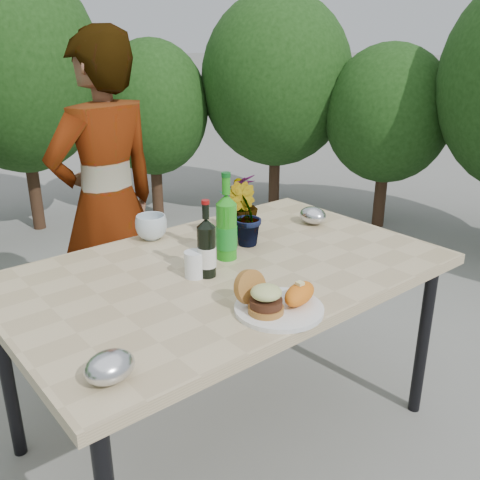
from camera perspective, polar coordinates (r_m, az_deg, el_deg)
ground at (r=2.39m, az=-1.29°, el=-19.52°), size 80.00×80.00×0.00m
patio_table at (r=2.01m, az=-1.45°, el=-4.36°), size 1.60×1.00×0.75m
shrub_hedge at (r=3.32m, az=-14.87°, el=13.41°), size 6.96×5.10×2.13m
dinner_plate at (r=1.68m, az=4.18°, el=-7.34°), size 0.28×0.28×0.01m
burger_stack at (r=1.63m, az=2.36°, el=-6.05°), size 0.11×0.16×0.11m
sweet_potato at (r=1.69m, az=6.36°, el=-5.72°), size 0.17×0.12×0.06m
grilled_veg at (r=1.74m, az=2.51°, el=-5.47°), size 0.08×0.05×0.03m
wine_bottle at (r=1.88m, az=-3.59°, el=-0.94°), size 0.07×0.07×0.28m
sparkling_water at (r=2.02m, az=-1.45°, el=1.30°), size 0.08×0.08×0.34m
plastic_cup at (r=1.89m, az=-4.88°, el=-2.60°), size 0.07×0.07×0.09m
seedling_left at (r=2.22m, az=-1.22°, el=2.68°), size 0.13×0.13×0.21m
seedling_mid at (r=2.15m, az=0.48°, el=2.71°), size 0.16×0.18×0.25m
seedling_right at (r=2.31m, az=0.16°, el=3.99°), size 0.16×0.16×0.25m
blue_bowl at (r=2.26m, az=-9.44°, el=1.36°), size 0.14×0.14×0.10m
foil_packet_left at (r=1.39m, az=-13.73°, el=-13.00°), size 0.14×0.12×0.08m
foil_packet_right at (r=2.45m, az=7.77°, el=2.62°), size 0.11×0.14×0.08m
person at (r=2.61m, az=-13.93°, el=3.65°), size 0.63×0.46×1.60m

